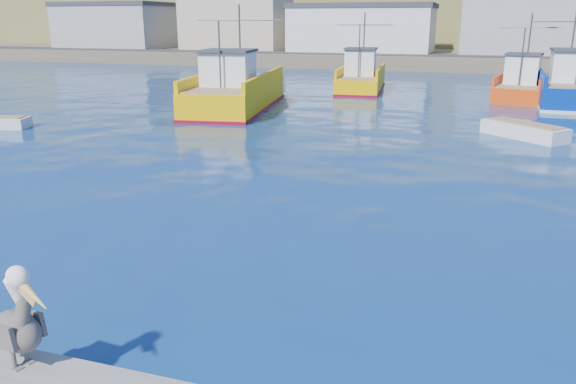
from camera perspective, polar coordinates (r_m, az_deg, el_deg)
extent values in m
plane|color=navy|center=(11.74, -6.76, -11.69)|extent=(260.00, 260.00, 0.00)
cube|color=brown|center=(81.56, 15.29, 13.09)|extent=(160.00, 30.00, 1.60)
cube|color=olive|center=(107.39, 16.37, 16.61)|extent=(180.00, 40.00, 14.00)
cube|color=#2D2D2D|center=(70.55, 14.81, 13.29)|extent=(150.00, 5.00, 0.10)
cube|color=gray|center=(92.59, -17.12, 15.71)|extent=(16.00, 10.00, 6.00)
cube|color=#333338|center=(92.61, -17.30, 17.74)|extent=(16.32, 10.20, 0.60)
cube|color=tan|center=(82.91, -5.21, 16.63)|extent=(14.00, 9.00, 7.00)
cube|color=silver|center=(77.66, 7.62, 15.98)|extent=(18.00, 11.00, 5.50)
cube|color=#333338|center=(77.67, 7.71, 18.23)|extent=(18.36, 11.22, 0.60)
cube|color=gray|center=(76.50, 23.06, 15.18)|extent=(15.00, 10.00, 6.50)
cube|color=#F3B500|center=(38.05, -5.24, 9.72)|extent=(6.00, 12.94, 1.62)
cube|color=#F3B500|center=(37.49, -2.34, 11.45)|extent=(2.10, 12.09, 0.70)
cube|color=#F3B500|center=(38.46, -8.16, 11.44)|extent=(2.10, 12.09, 0.70)
cube|color=maroon|center=(38.16, -5.21, 8.59)|extent=(6.12, 13.19, 0.25)
cube|color=#8C7251|center=(37.95, -5.28, 11.01)|extent=(5.59, 12.39, 0.10)
cube|color=white|center=(36.06, -6.07, 12.35)|extent=(3.34, 3.52, 2.00)
cube|color=#333338|center=(35.99, -6.13, 14.09)|extent=(3.61, 3.92, 0.15)
cylinder|color=#4C4C4C|center=(38.98, -4.91, 14.79)|extent=(0.14, 0.14, 5.00)
cylinder|color=#4C4C4C|center=(34.20, -6.96, 13.58)|extent=(0.11, 0.11, 4.00)
cylinder|color=#4C4C4C|center=(38.95, -4.97, 16.99)|extent=(5.75, 0.96, 0.08)
cube|color=#F3B500|center=(48.27, 7.46, 10.97)|extent=(4.20, 9.85, 1.25)
cube|color=#F3B500|center=(48.06, 9.39, 12.03)|extent=(1.08, 9.37, 0.70)
cube|color=#F3B500|center=(48.35, 5.63, 12.20)|extent=(1.08, 9.37, 0.70)
cube|color=maroon|center=(48.34, 7.43, 10.30)|extent=(4.28, 10.05, 0.25)
cube|color=#8C7251|center=(48.21, 7.49, 11.77)|extent=(3.90, 9.45, 0.10)
cube|color=white|center=(46.70, 7.37, 12.90)|extent=(2.53, 2.60, 2.00)
cube|color=#333338|center=(46.63, 7.42, 14.25)|extent=(2.73, 2.91, 0.15)
cylinder|color=#4C4C4C|center=(49.00, 7.71, 14.72)|extent=(0.13, 0.13, 5.00)
cylinder|color=#4C4C4C|center=(45.21, 7.23, 13.92)|extent=(0.11, 0.11, 4.00)
cylinder|color=#4C4C4C|center=(48.97, 7.79, 16.47)|extent=(4.62, 0.52, 0.08)
cube|color=navy|center=(45.30, 26.51, 9.14)|extent=(4.46, 11.87, 1.53)
cube|color=navy|center=(45.01, 24.23, 10.82)|extent=(0.59, 11.52, 0.70)
cube|color=silver|center=(45.38, 26.39, 8.25)|extent=(4.55, 12.10, 0.25)
cube|color=#8C7251|center=(45.22, 26.65, 10.16)|extent=(4.11, 11.39, 0.10)
cube|color=white|center=(43.39, 27.08, 11.29)|extent=(2.96, 3.02, 2.00)
cylinder|color=#4C4C4C|center=(46.23, 26.91, 13.31)|extent=(0.12, 0.12, 5.00)
cylinder|color=#4C4C4C|center=(46.20, 27.17, 15.15)|extent=(5.76, 0.25, 0.08)
cube|color=#DB410B|center=(46.07, 22.67, 9.45)|extent=(4.66, 8.95, 1.11)
cube|color=#DB410B|center=(45.85, 24.68, 10.33)|extent=(1.68, 8.24, 0.70)
cube|color=#DB410B|center=(46.16, 20.93, 10.79)|extent=(1.68, 8.24, 0.70)
cube|color=#8C7251|center=(46.01, 22.76, 10.19)|extent=(4.35, 8.57, 0.10)
cube|color=white|center=(44.65, 22.73, 11.39)|extent=(2.58, 2.49, 2.00)
cube|color=#333338|center=(44.58, 22.89, 12.79)|extent=(2.78, 2.77, 0.15)
cylinder|color=#4C4C4C|center=(46.68, 23.23, 13.25)|extent=(0.14, 0.14, 5.00)
cylinder|color=#4C4C4C|center=(43.32, 22.67, 12.46)|extent=(0.12, 0.12, 4.00)
cylinder|color=#4C4C4C|center=(46.64, 23.45, 15.08)|extent=(4.41, 0.88, 0.08)
cube|color=silver|center=(30.47, 22.82, 5.60)|extent=(4.14, 3.94, 0.85)
cube|color=#8C7251|center=(30.40, 22.92, 6.44)|extent=(3.61, 3.42, 0.08)
cylinder|color=#595451|center=(9.90, -26.10, -14.93)|extent=(0.09, 0.09, 0.32)
cube|color=#595451|center=(9.94, -25.79, -15.81)|extent=(0.19, 0.17, 0.02)
cylinder|color=#595451|center=(9.99, -25.10, -14.49)|extent=(0.09, 0.09, 0.32)
cube|color=#595451|center=(10.03, -24.78, -15.36)|extent=(0.19, 0.17, 0.02)
ellipsoid|color=#38332D|center=(9.72, -25.82, -12.61)|extent=(1.05, 0.76, 0.65)
cube|color=#38332D|center=(9.62, -27.21, -12.93)|extent=(0.72, 0.24, 0.47)
cube|color=#38332D|center=(9.84, -24.72, -11.88)|extent=(0.72, 0.24, 0.47)
cube|color=#38332D|center=(10.07, -27.10, -12.21)|extent=(0.28, 0.23, 0.14)
cylinder|color=#38332D|center=(9.39, -25.34, -11.16)|extent=(0.29, 0.38, 0.51)
cylinder|color=white|center=(9.27, -25.85, -8.95)|extent=(0.28, 0.37, 0.48)
ellipsoid|color=white|center=(9.12, -25.78, -7.74)|extent=(0.44, 0.37, 0.32)
cone|color=gold|center=(8.97, -24.55, -9.43)|extent=(0.67, 0.30, 0.45)
cube|color=tan|center=(9.08, -24.95, -9.47)|extent=(0.40, 0.15, 0.28)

